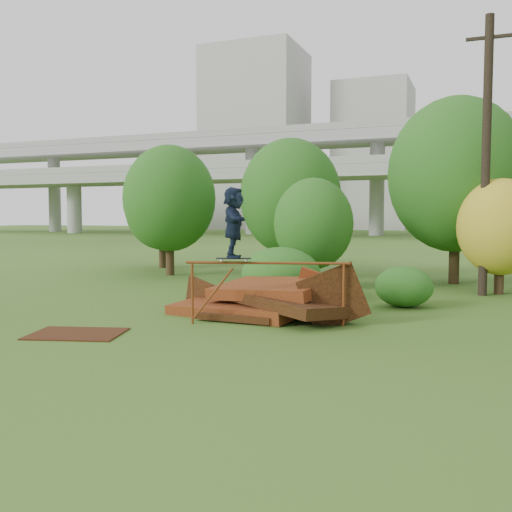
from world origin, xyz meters
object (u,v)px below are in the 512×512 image
at_px(scrap_pile, 265,301).
at_px(utility_pole, 486,155).
at_px(skater, 234,222).
at_px(flat_plate, 77,334).

height_order(scrap_pile, utility_pole, utility_pole).
bearing_deg(scrap_pile, skater, -102.27).
xyz_separation_m(scrap_pile, utility_pole, (5.21, 6.27, 4.14)).
height_order(flat_plate, utility_pole, utility_pole).
bearing_deg(utility_pole, skater, -125.93).
relative_size(scrap_pile, flat_plate, 2.81).
relative_size(skater, flat_plate, 0.85).
bearing_deg(utility_pole, flat_plate, -129.61).
distance_m(scrap_pile, flat_plate, 4.74).
bearing_deg(skater, scrap_pile, -33.01).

